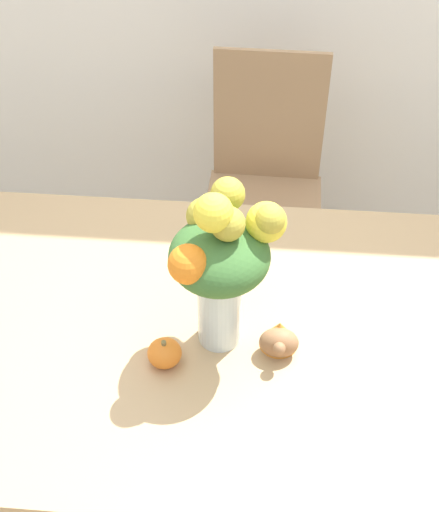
# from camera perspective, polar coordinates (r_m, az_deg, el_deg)

# --- Properties ---
(ground_plane) EXTENTS (12.00, 12.00, 0.00)m
(ground_plane) POSITION_cam_1_polar(r_m,az_deg,el_deg) (2.44, -0.12, -17.10)
(ground_plane) COLOR tan
(dining_table) EXTENTS (1.58, 1.02, 0.73)m
(dining_table) POSITION_cam_1_polar(r_m,az_deg,el_deg) (1.90, -0.15, -7.56)
(dining_table) COLOR tan
(dining_table) RESTS_ON ground_plane
(flower_vase) EXTENTS (0.27, 0.29, 0.47)m
(flower_vase) POSITION_cam_1_polar(r_m,az_deg,el_deg) (1.64, 0.14, -0.39)
(flower_vase) COLOR silver
(flower_vase) RESTS_ON dining_table
(pumpkin) EXTENTS (0.08, 0.08, 0.08)m
(pumpkin) POSITION_cam_1_polar(r_m,az_deg,el_deg) (1.76, -4.42, -7.75)
(pumpkin) COLOR orange
(pumpkin) RESTS_ON dining_table
(turkey_figurine) EXTENTS (0.10, 0.13, 0.08)m
(turkey_figurine) POSITION_cam_1_polar(r_m,az_deg,el_deg) (1.78, 4.79, -6.50)
(turkey_figurine) COLOR #936642
(turkey_figurine) RESTS_ON dining_table
(dining_chair_near_window) EXTENTS (0.43, 0.43, 0.99)m
(dining_chair_near_window) POSITION_cam_1_polar(r_m,az_deg,el_deg) (2.63, 3.63, 5.54)
(dining_chair_near_window) COLOR #9E7A56
(dining_chair_near_window) RESTS_ON ground_plane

